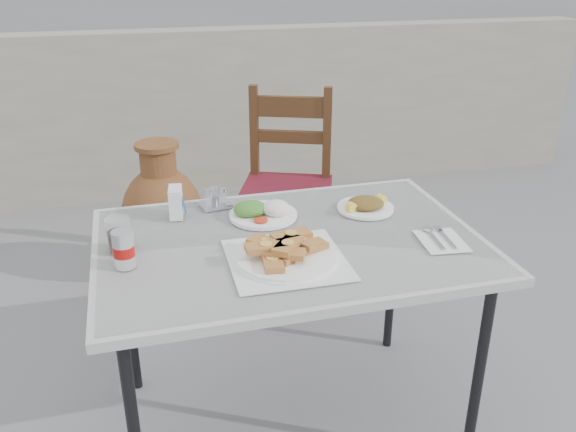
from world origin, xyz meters
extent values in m
plane|color=slate|center=(0.00, 0.00, 0.00)|extent=(80.00, 80.00, 0.00)
cylinder|color=black|center=(0.60, -0.47, 0.38)|extent=(0.04, 0.04, 0.76)
cylinder|color=black|center=(-0.57, 0.24, 0.38)|extent=(0.04, 0.04, 0.76)
cylinder|color=black|center=(0.59, 0.26, 0.38)|extent=(0.04, 0.04, 0.76)
cube|color=white|center=(0.02, -0.12, 0.79)|extent=(1.35, 0.93, 0.03)
cube|color=white|center=(0.02, -0.12, 0.81)|extent=(1.31, 0.89, 0.01)
cube|color=silver|center=(-0.03, -0.27, 0.81)|extent=(0.38, 0.38, 0.00)
cylinder|color=white|center=(-0.03, -0.27, 0.82)|extent=(0.33, 0.33, 0.02)
cylinder|color=white|center=(-0.03, -0.27, 0.82)|extent=(0.34, 0.34, 0.01)
cylinder|color=white|center=(-0.04, 0.09, 0.82)|extent=(0.26, 0.26, 0.01)
ellipsoid|color=white|center=(0.01, 0.08, 0.85)|extent=(0.10, 0.10, 0.06)
ellipsoid|color=#2F671D|center=(-0.08, 0.10, 0.84)|extent=(0.13, 0.12, 0.05)
cylinder|color=red|center=(-0.06, 0.02, 0.83)|extent=(0.05, 0.05, 0.01)
cylinder|color=white|center=(0.36, 0.06, 0.82)|extent=(0.22, 0.22, 0.01)
ellipsoid|color=#27701C|center=(0.36, 0.06, 0.84)|extent=(0.14, 0.13, 0.04)
cylinder|color=yellow|center=(0.29, 0.03, 0.84)|extent=(0.05, 0.04, 0.04)
cylinder|color=yellow|center=(0.43, 0.08, 0.84)|extent=(0.05, 0.04, 0.04)
cylinder|color=silver|center=(-0.54, -0.19, 0.87)|extent=(0.07, 0.07, 0.12)
cylinder|color=#B9110D|center=(-0.54, -0.19, 0.87)|extent=(0.07, 0.07, 0.04)
cylinder|color=#AEAFB5|center=(-0.54, -0.19, 0.93)|extent=(0.06, 0.06, 0.00)
cylinder|color=white|center=(-0.56, -0.07, 0.87)|extent=(0.08, 0.08, 0.12)
cylinder|color=black|center=(-0.56, -0.07, 0.85)|extent=(0.07, 0.07, 0.07)
cube|color=silver|center=(-0.35, 0.17, 0.87)|extent=(0.06, 0.10, 0.11)
cube|color=#174DAE|center=(-0.32, 0.17, 0.86)|extent=(0.02, 0.05, 0.07)
cube|color=#AEAFB5|center=(-0.20, 0.23, 0.82)|extent=(0.13, 0.11, 0.01)
cylinder|color=white|center=(-0.23, 0.21, 0.86)|extent=(0.03, 0.03, 0.07)
cylinder|color=white|center=(-0.17, 0.21, 0.86)|extent=(0.03, 0.03, 0.07)
cylinder|color=#AEAFB5|center=(-0.20, 0.26, 0.85)|extent=(0.03, 0.03, 0.06)
cube|color=silver|center=(0.52, -0.26, 0.81)|extent=(0.16, 0.20, 0.00)
cube|color=#AEAFB5|center=(0.50, -0.26, 0.82)|extent=(0.03, 0.15, 0.00)
ellipsoid|color=#AEAFB5|center=(0.51, -0.18, 0.82)|extent=(0.04, 0.05, 0.01)
cube|color=#AEAFB5|center=(0.54, -0.26, 0.82)|extent=(0.02, 0.15, 0.00)
cube|color=#AEAFB5|center=(0.55, -0.18, 0.82)|extent=(0.03, 0.04, 0.00)
cube|color=#35200E|center=(0.01, 0.86, 0.25)|extent=(0.06, 0.06, 0.50)
cube|color=#35200E|center=(0.38, 0.72, 0.25)|extent=(0.06, 0.06, 0.50)
cube|color=#35200E|center=(0.15, 1.24, 0.25)|extent=(0.06, 0.06, 0.50)
cube|color=#35200E|center=(0.53, 1.10, 0.25)|extent=(0.06, 0.06, 0.50)
cube|color=maroon|center=(0.27, 0.98, 0.53)|extent=(0.60, 0.60, 0.06)
cube|color=#35200E|center=(0.15, 1.24, 0.78)|extent=(0.06, 0.06, 0.56)
cube|color=#35200E|center=(0.53, 1.10, 0.78)|extent=(0.06, 0.06, 0.56)
cube|color=#35200E|center=(0.34, 1.17, 0.95)|extent=(0.43, 0.19, 0.11)
cube|color=#35200E|center=(0.34, 1.17, 0.78)|extent=(0.43, 0.19, 0.07)
cylinder|color=brown|center=(-0.38, 1.19, 0.04)|extent=(0.34, 0.34, 0.09)
ellipsoid|color=brown|center=(-0.38, 1.19, 0.37)|extent=(0.45, 0.45, 0.56)
cylinder|color=beige|center=(-0.38, 1.19, 0.37)|extent=(0.45, 0.45, 0.06)
cylinder|color=brown|center=(-0.38, 1.19, 0.68)|extent=(0.19, 0.19, 0.17)
cylinder|color=brown|center=(-0.38, 1.19, 0.78)|extent=(0.23, 0.23, 0.03)
cube|color=gray|center=(0.00, 2.50, 0.60)|extent=(6.00, 0.25, 1.20)
camera|label=1|loc=(-0.44, -1.96, 1.75)|focal=38.00mm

